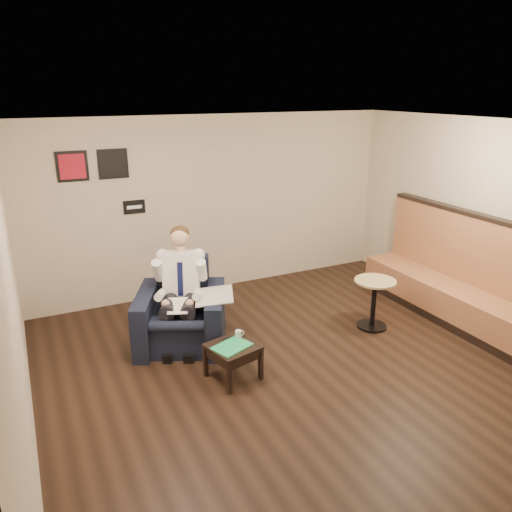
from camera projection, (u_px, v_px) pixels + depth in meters
name	position (u px, v px, depth m)	size (l,w,h in m)	color
ground	(313.00, 373.00, 5.85)	(6.00, 6.00, 0.00)	black
wall_back	(216.00, 205.00, 7.95)	(6.00, 0.02, 2.80)	beige
wall_left	(14.00, 312.00, 4.16)	(0.02, 6.00, 2.80)	beige
wall_right	(509.00, 228.00, 6.64)	(0.02, 6.00, 2.80)	beige
ceiling	(324.00, 128.00, 4.95)	(6.00, 6.00, 0.02)	white
seating_sign	(134.00, 207.00, 7.37)	(0.32, 0.02, 0.20)	black
art_print_left	(72.00, 166.00, 6.83)	(0.42, 0.03, 0.42)	red
art_print_right	(113.00, 164.00, 7.06)	(0.42, 0.03, 0.42)	black
armchair	(181.00, 306.00, 6.37)	(1.09, 1.09, 1.06)	black
seated_man	(179.00, 296.00, 6.17)	(0.69, 1.03, 1.45)	white
lap_papers	(178.00, 306.00, 6.09)	(0.24, 0.34, 0.01)	white
newspaper	(214.00, 296.00, 6.21)	(0.46, 0.57, 0.01)	silver
side_table	(233.00, 361.00, 5.70)	(0.51, 0.51, 0.41)	black
green_folder	(232.00, 346.00, 5.60)	(0.41, 0.29, 0.01)	#27C36D
coffee_mug	(238.00, 334.00, 5.80)	(0.08, 0.08, 0.09)	white
smartphone	(228.00, 339.00, 5.76)	(0.13, 0.06, 0.01)	black
banquette	(452.00, 267.00, 7.10)	(0.70, 2.93, 1.50)	#A4643F
cafe_table	(373.00, 304.00, 6.87)	(0.56, 0.56, 0.70)	tan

